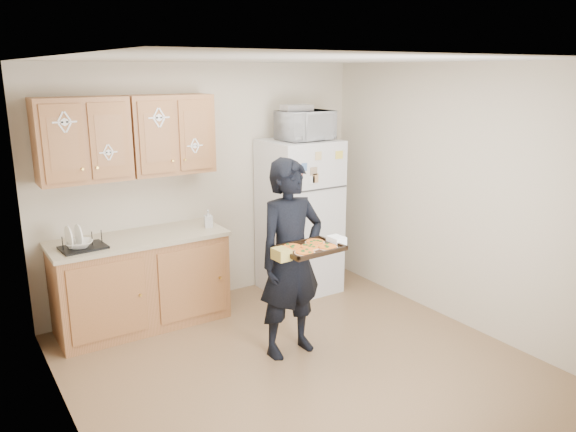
{
  "coord_description": "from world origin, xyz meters",
  "views": [
    {
      "loc": [
        -2.41,
        -3.55,
        2.43
      ],
      "look_at": [
        0.17,
        0.45,
        1.18
      ],
      "focal_mm": 35.0,
      "sensor_mm": 36.0,
      "label": 1
    }
  ],
  "objects_px": {
    "refrigerator": "(299,217)",
    "microwave": "(305,125)",
    "person": "(291,259)",
    "baking_tray": "(310,249)",
    "dish_rack": "(83,240)"
  },
  "relations": [
    {
      "from": "refrigerator",
      "to": "microwave",
      "type": "xyz_separation_m",
      "value": [
        0.04,
        -0.05,
        1.01
      ]
    },
    {
      "from": "dish_rack",
      "to": "baking_tray",
      "type": "bearing_deg",
      "value": -45.06
    },
    {
      "from": "refrigerator",
      "to": "microwave",
      "type": "relative_size",
      "value": 3.03
    },
    {
      "from": "person",
      "to": "baking_tray",
      "type": "xyz_separation_m",
      "value": [
        -0.01,
        -0.3,
        0.17
      ]
    },
    {
      "from": "refrigerator",
      "to": "microwave",
      "type": "distance_m",
      "value": 1.01
    },
    {
      "from": "microwave",
      "to": "dish_rack",
      "type": "relative_size",
      "value": 1.49
    },
    {
      "from": "person",
      "to": "dish_rack",
      "type": "xyz_separation_m",
      "value": [
        -1.45,
        1.14,
        0.11
      ]
    },
    {
      "from": "refrigerator",
      "to": "dish_rack",
      "type": "bearing_deg",
      "value": -178.92
    },
    {
      "from": "microwave",
      "to": "person",
      "type": "bearing_deg",
      "value": -132.91
    },
    {
      "from": "dish_rack",
      "to": "microwave",
      "type": "bearing_deg",
      "value": -0.15
    },
    {
      "from": "person",
      "to": "microwave",
      "type": "height_order",
      "value": "microwave"
    },
    {
      "from": "microwave",
      "to": "dish_rack",
      "type": "xyz_separation_m",
      "value": [
        -2.36,
        0.01,
        -0.88
      ]
    },
    {
      "from": "refrigerator",
      "to": "baking_tray",
      "type": "height_order",
      "value": "refrigerator"
    },
    {
      "from": "refrigerator",
      "to": "person",
      "type": "height_order",
      "value": "person"
    },
    {
      "from": "baking_tray",
      "to": "refrigerator",
      "type": "bearing_deg",
      "value": 56.14
    }
  ]
}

